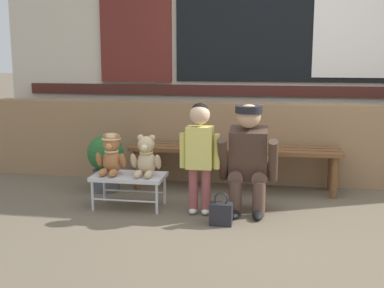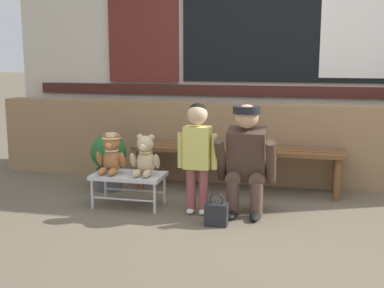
{
  "view_description": "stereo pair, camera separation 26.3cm",
  "coord_description": "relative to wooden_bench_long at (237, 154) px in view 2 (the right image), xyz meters",
  "views": [
    {
      "loc": [
        -0.02,
        -3.86,
        1.36
      ],
      "look_at": [
        -0.8,
        0.56,
        0.55
      ],
      "focal_mm": 46.75,
      "sensor_mm": 36.0,
      "label": 1
    },
    {
      "loc": [
        0.24,
        -3.81,
        1.36
      ],
      "look_at": [
        -0.8,
        0.56,
        0.55
      ],
      "focal_mm": 46.75,
      "sensor_mm": 36.0,
      "label": 2
    }
  ],
  "objects": [
    {
      "name": "ground_plane",
      "position": [
        0.46,
        -1.06,
        -0.37
      ],
      "size": [
        60.0,
        60.0,
        0.0
      ],
      "primitive_type": "plane",
      "color": "brown"
    },
    {
      "name": "brick_low_wall",
      "position": [
        0.46,
        0.37,
        0.05
      ],
      "size": [
        6.39,
        0.25,
        0.85
      ],
      "primitive_type": "cube",
      "color": "#997551",
      "rests_on": "ground"
    },
    {
      "name": "shop_facade",
      "position": [
        0.46,
        0.88,
        1.44
      ],
      "size": [
        6.52,
        0.26,
        3.62
      ],
      "color": "beige",
      "rests_on": "ground"
    },
    {
      "name": "wooden_bench_long",
      "position": [
        0.0,
        0.0,
        0.0
      ],
      "size": [
        2.1,
        0.4,
        0.44
      ],
      "color": "brown",
      "rests_on": "ground"
    },
    {
      "name": "small_display_bench",
      "position": [
        -0.87,
        -0.75,
        -0.11
      ],
      "size": [
        0.64,
        0.36,
        0.3
      ],
      "color": "silver",
      "rests_on": "ground"
    },
    {
      "name": "teddy_bear_with_hat",
      "position": [
        -1.03,
        -0.75,
        0.1
      ],
      "size": [
        0.28,
        0.27,
        0.36
      ],
      "color": "#A86B3D",
      "rests_on": "small_display_bench"
    },
    {
      "name": "teddy_bear_plain",
      "position": [
        -0.71,
        -0.75,
        0.09
      ],
      "size": [
        0.28,
        0.26,
        0.36
      ],
      "color": "#CCB289",
      "rests_on": "small_display_bench"
    },
    {
      "name": "child_standing",
      "position": [
        -0.22,
        -0.82,
        0.22
      ],
      "size": [
        0.35,
        0.18,
        0.96
      ],
      "color": "#994C4C",
      "rests_on": "ground"
    },
    {
      "name": "adult_crouching",
      "position": [
        0.2,
        -0.72,
        0.11
      ],
      "size": [
        0.5,
        0.49,
        0.95
      ],
      "color": "brown",
      "rests_on": "ground"
    },
    {
      "name": "handbag_on_ground",
      "position": [
        -0.0,
        -1.08,
        -0.28
      ],
      "size": [
        0.18,
        0.11,
        0.27
      ],
      "color": "#232328",
      "rests_on": "ground"
    },
    {
      "name": "potted_plant",
      "position": [
        -1.26,
        -0.27,
        -0.05
      ],
      "size": [
        0.36,
        0.36,
        0.57
      ],
      "color": "#4C4C51",
      "rests_on": "ground"
    }
  ]
}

